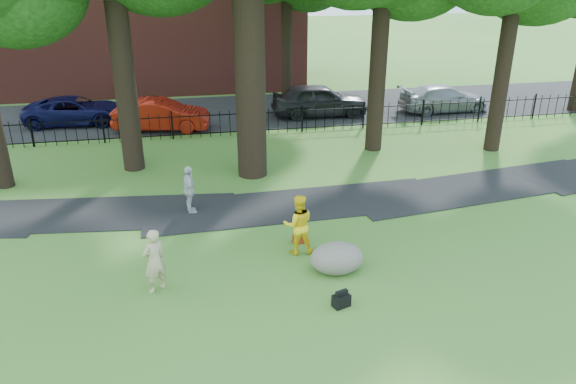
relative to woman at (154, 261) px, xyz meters
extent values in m
plane|color=#3B7227|center=(3.40, 0.46, -0.86)|extent=(120.00, 120.00, 0.00)
cube|color=black|center=(4.40, 4.36, -0.86)|extent=(36.07, 3.85, 0.03)
cube|color=black|center=(3.40, 16.46, -0.86)|extent=(80.00, 7.00, 0.02)
cube|color=black|center=(3.40, 12.46, 0.16)|extent=(44.00, 0.04, 0.04)
cube|color=black|center=(3.40, 12.46, -0.68)|extent=(44.00, 0.04, 0.04)
cylinder|color=black|center=(3.40, 7.46, 4.39)|extent=(1.10, 1.10, 10.50)
cylinder|color=black|center=(-1.10, 8.96, 3.69)|extent=(0.80, 0.80, 9.10)
cylinder|color=black|center=(8.90, 9.46, 3.34)|extent=(0.70, 0.70, 8.40)
cylinder|color=black|center=(13.90, 8.46, 3.17)|extent=(0.64, 0.64, 8.05)
imported|color=tan|center=(0.00, 0.00, 0.00)|extent=(0.75, 0.70, 1.71)
imported|color=yellow|center=(3.90, 1.24, 0.03)|extent=(0.89, 0.71, 1.77)
imported|color=silver|center=(0.96, 4.45, -0.05)|extent=(0.50, 0.98, 1.61)
ellipsoid|color=#686656|center=(4.73, 0.10, -0.43)|extent=(1.53, 1.21, 0.85)
cube|color=black|center=(4.40, -1.54, -0.70)|extent=(0.48, 0.38, 0.31)
cube|color=maroon|center=(4.02, 1.78, -0.74)|extent=(0.36, 0.23, 0.24)
imported|color=#9D190C|center=(-0.11, 13.96, -0.12)|extent=(4.65, 2.24, 1.47)
imported|color=#0B0C38|center=(-4.29, 15.78, -0.19)|extent=(4.89, 2.39, 1.34)
imported|color=black|center=(7.85, 15.00, -0.02)|extent=(4.95, 2.13, 1.66)
imported|color=gray|center=(14.53, 14.69, -0.17)|extent=(4.83, 2.13, 1.38)
camera|label=1|loc=(1.03, -12.48, 7.12)|focal=35.00mm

